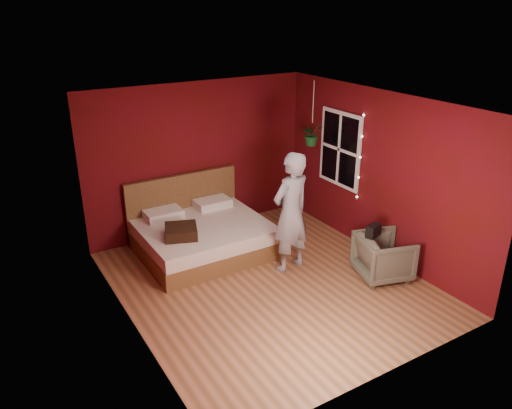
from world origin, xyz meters
name	(u,v)px	position (x,y,z in m)	size (l,w,h in m)	color
floor	(269,283)	(0.00, 0.00, 0.00)	(4.50, 4.50, 0.00)	#995F3D
room_walls	(270,174)	(0.00, 0.00, 1.68)	(4.04, 4.54, 2.62)	#570916
window	(340,149)	(1.97, 0.90, 1.50)	(0.05, 0.97, 1.27)	white
fairy_lights	(360,157)	(1.94, 0.38, 1.50)	(0.04, 0.04, 1.45)	silver
bed	(202,234)	(-0.38, 1.45, 0.29)	(1.99, 1.69, 1.10)	brown
person	(291,213)	(0.51, 0.22, 0.92)	(0.67, 0.44, 1.84)	gray
armchair	(384,257)	(1.53, -0.71, 0.33)	(0.71, 0.73, 0.67)	#5A5947
handbag	(373,231)	(1.38, -0.61, 0.75)	(0.25, 0.12, 0.18)	black
throw_pillow	(181,232)	(-0.86, 1.13, 0.58)	(0.47, 0.47, 0.17)	black
hanging_plant	(312,134)	(1.67, 1.30, 1.71)	(0.38, 0.34, 1.09)	silver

